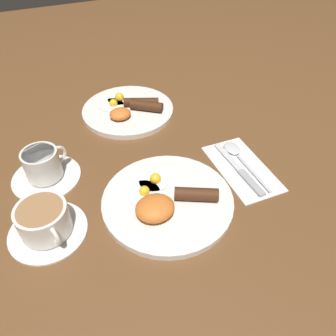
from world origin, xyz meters
TOP-DOWN VIEW (x-y plane):
  - ground_plane at (0.00, 0.00)m, footprint 3.00×3.00m
  - breakfast_plate_near at (-0.00, -0.00)m, footprint 0.28×0.28m
  - breakfast_plate_far at (0.04, 0.37)m, footprint 0.27×0.27m
  - teacup_near at (-0.25, 0.03)m, footprint 0.16×0.16m
  - teacup_far at (-0.23, 0.19)m, footprint 0.16×0.16m
  - napkin at (0.21, 0.03)m, footprint 0.12×0.22m
  - knife at (0.20, 0.02)m, footprint 0.02×0.20m
  - spoon at (0.22, 0.08)m, footprint 0.04×0.19m

SIDE VIEW (x-z plane):
  - ground_plane at x=0.00m, z-range 0.00..0.00m
  - napkin at x=0.21m, z-range 0.00..0.01m
  - knife at x=0.20m, z-range 0.00..0.01m
  - spoon at x=0.22m, z-range 0.00..0.01m
  - breakfast_plate_far at x=0.04m, z-range -0.01..0.03m
  - breakfast_plate_near at x=0.00m, z-range -0.01..0.04m
  - teacup_near at x=-0.25m, z-range 0.00..0.07m
  - teacup_far at x=-0.23m, z-range -0.01..0.07m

